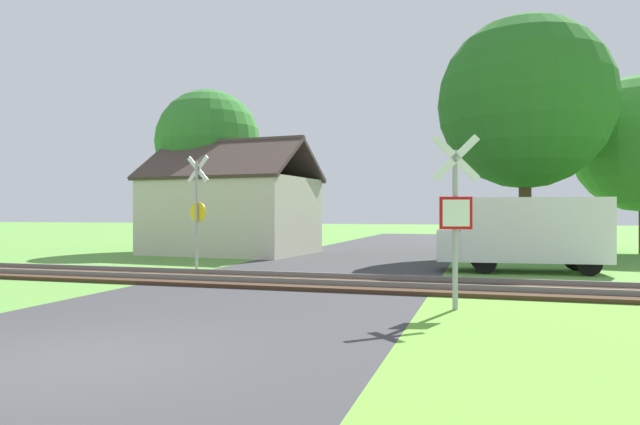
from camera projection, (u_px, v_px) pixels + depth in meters
ground_plane at (73, 363)px, 6.83m from camera, size 160.00×160.00×0.00m
road_asphalt at (164, 329)px, 8.75m from camera, size 7.14×80.00×0.01m
rail_track at (290, 281)px, 14.41m from camera, size 60.00×2.60×0.22m
stop_sign_near at (455, 213)px, 10.50m from camera, size 0.86×0.24×3.24m
crossing_sign_far at (197, 206)px, 18.22m from camera, size 0.86×0.23×3.62m
house at (232, 213)px, 24.88m from camera, size 7.33×5.87×5.02m
tree_left at (208, 143)px, 27.33m from camera, size 4.99×4.99×7.67m
tree_right at (525, 103)px, 22.39m from camera, size 6.77×6.77×9.51m
mail_truck at (525, 231)px, 17.20m from camera, size 5.05×2.28×2.24m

